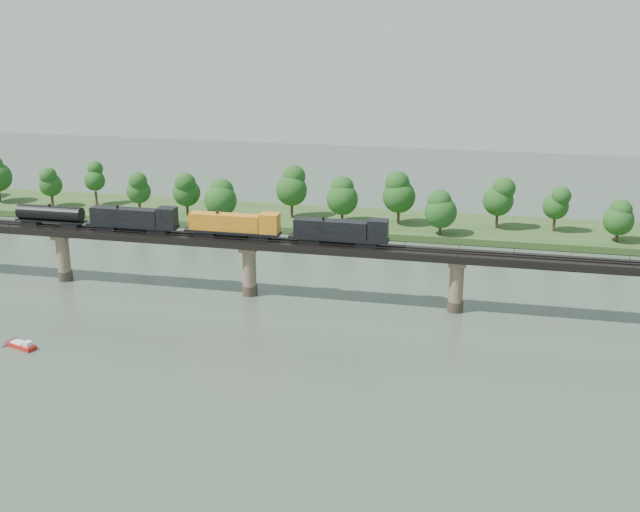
# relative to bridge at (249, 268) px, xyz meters

# --- Properties ---
(ground) EXTENTS (400.00, 400.00, 0.00)m
(ground) POSITION_rel_bridge_xyz_m (0.00, -30.00, -5.46)
(ground) COLOR #374639
(ground) RESTS_ON ground
(far_bank) EXTENTS (300.00, 24.00, 1.60)m
(far_bank) POSITION_rel_bridge_xyz_m (0.00, 55.00, -4.66)
(far_bank) COLOR #2C491D
(far_bank) RESTS_ON ground
(bridge) EXTENTS (236.00, 30.00, 11.50)m
(bridge) POSITION_rel_bridge_xyz_m (0.00, 0.00, 0.00)
(bridge) COLOR #473A2D
(bridge) RESTS_ON ground
(bridge_superstructure) EXTENTS (220.00, 4.90, 0.75)m
(bridge_superstructure) POSITION_rel_bridge_xyz_m (0.00, 0.00, 6.33)
(bridge_superstructure) COLOR black
(bridge_superstructure) RESTS_ON bridge
(far_treeline) EXTENTS (289.06, 17.54, 13.60)m
(far_treeline) POSITION_rel_bridge_xyz_m (-8.21, 50.52, 3.37)
(far_treeline) COLOR #382619
(far_treeline) RESTS_ON far_bank
(freight_train) EXTENTS (76.59, 2.98, 5.27)m
(freight_train) POSITION_rel_bridge_xyz_m (-9.96, -0.00, 8.56)
(freight_train) COLOR black
(freight_train) RESTS_ON bridge
(motorboat) EXTENTS (5.48, 3.45, 1.44)m
(motorboat) POSITION_rel_bridge_xyz_m (-29.59, -32.53, -4.96)
(motorboat) COLOR red
(motorboat) RESTS_ON ground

